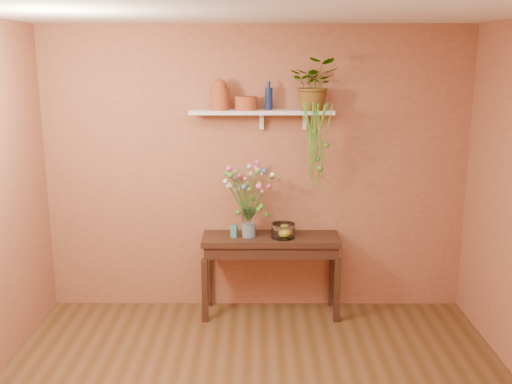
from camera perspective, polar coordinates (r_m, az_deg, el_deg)
room at (r=3.62m, az=-0.06°, el=-4.04°), size 4.04×4.04×2.70m
sideboard at (r=5.52m, az=1.44°, el=-5.43°), size 1.27×0.41×0.77m
wall_shelf at (r=5.35m, az=0.66°, el=7.74°), size 1.30×0.24×0.19m
terracotta_jug at (r=5.32m, az=-3.56°, el=9.36°), size 0.21×0.21×0.28m
terracotta_pot at (r=5.33m, az=-0.98°, el=8.63°), size 0.21×0.21×0.12m
blue_bottle at (r=5.36m, az=1.25°, el=9.13°), size 0.09×0.09×0.26m
spider_plant at (r=5.33m, az=5.70°, el=10.40°), size 0.46×0.41×0.46m
plant_fronds at (r=5.23m, az=6.00°, el=4.65°), size 0.26×0.35×0.84m
glass_vase at (r=5.44m, az=-0.71°, el=-3.21°), size 0.13×0.13×0.27m
bouquet at (r=5.35m, az=-0.80°, el=0.76°), size 0.47×0.53×0.55m
glass_bowl at (r=5.43m, az=2.65°, el=-3.82°), size 0.22×0.22×0.13m
lemon at (r=5.46m, az=2.77°, el=-3.94°), size 0.08×0.08×0.08m
carton at (r=5.44m, az=-2.14°, el=-3.83°), size 0.07×0.06×0.12m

